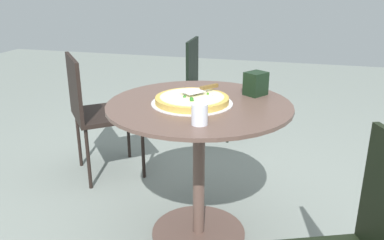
# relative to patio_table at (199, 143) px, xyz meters

# --- Properties ---
(ground_plane) EXTENTS (10.00, 10.00, 0.00)m
(ground_plane) POSITION_rel_patio_table_xyz_m (0.00, 0.00, -0.55)
(ground_plane) COLOR gray
(patio_table) EXTENTS (0.92, 0.92, 0.76)m
(patio_table) POSITION_rel_patio_table_xyz_m (0.00, 0.00, 0.00)
(patio_table) COLOR brown
(patio_table) RESTS_ON ground
(pizza_on_tray) EXTENTS (0.40, 0.40, 0.05)m
(pizza_on_tray) POSITION_rel_patio_table_xyz_m (-0.01, 0.03, 0.23)
(pizza_on_tray) COLOR silver
(pizza_on_tray) RESTS_ON patio_table
(pizza_server) EXTENTS (0.20, 0.17, 0.02)m
(pizza_server) POSITION_rel_patio_table_xyz_m (0.06, 0.00, 0.27)
(pizza_server) COLOR silver
(pizza_server) RESTS_ON pizza_on_tray
(drinking_cup) EXTENTS (0.07, 0.07, 0.09)m
(drinking_cup) POSITION_rel_patio_table_xyz_m (-0.29, -0.07, 0.26)
(drinking_cup) COLOR silver
(drinking_cup) RESTS_ON patio_table
(napkin_dispenser) EXTENTS (0.14, 0.13, 0.12)m
(napkin_dispenser) POSITION_rel_patio_table_xyz_m (0.22, -0.25, 0.27)
(napkin_dispenser) COLOR black
(napkin_dispenser) RESTS_ON patio_table
(patio_chair_near) EXTENTS (0.40, 0.40, 0.85)m
(patio_chair_near) POSITION_rel_patio_table_xyz_m (1.49, 0.32, -0.06)
(patio_chair_near) COLOR black
(patio_chair_near) RESTS_ON ground
(patio_chair_far) EXTENTS (0.61, 0.61, 0.86)m
(patio_chair_far) POSITION_rel_patio_table_xyz_m (0.52, 0.86, -0.04)
(patio_chair_far) COLOR black
(patio_chair_far) RESTS_ON ground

